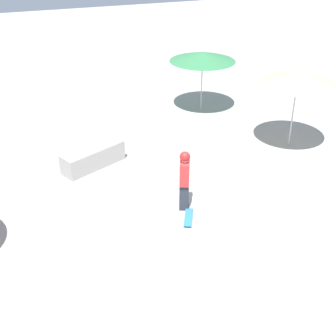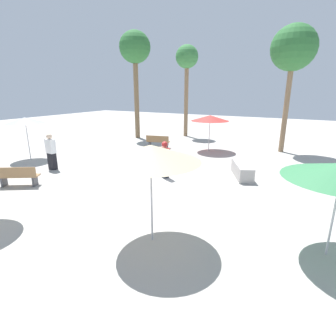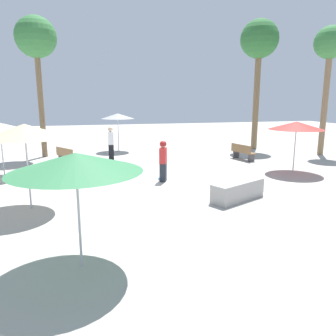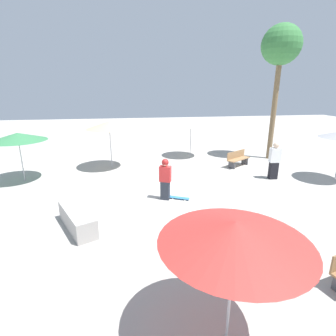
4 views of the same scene
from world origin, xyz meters
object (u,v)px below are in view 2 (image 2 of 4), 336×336
(shade_umbrella_grey, at_px, (25,120))
(bystander_watching, at_px, (51,152))
(bench_near, at_px, (158,142))
(shade_umbrella_red, at_px, (210,118))
(shade_umbrella_tan, at_px, (151,153))
(palm_tree_left, at_px, (187,61))
(palm_tree_far_back, at_px, (135,50))
(concrete_ledge, at_px, (242,170))
(palm_tree_center_left, at_px, (293,50))
(bench_far, at_px, (18,176))
(skater_main, at_px, (165,158))
(skateboard, at_px, (155,174))

(shade_umbrella_grey, bearing_deg, bystander_watching, 165.82)
(bench_near, xyz_separation_m, shade_umbrella_red, (-3.40, -0.78, 1.69))
(shade_umbrella_tan, xyz_separation_m, palm_tree_left, (6.23, -15.36, 3.68))
(shade_umbrella_red, height_order, palm_tree_far_back, palm_tree_far_back)
(concrete_ledge, xyz_separation_m, palm_tree_center_left, (-0.96, -6.36, 5.76))
(shade_umbrella_tan, relative_size, palm_tree_center_left, 0.34)
(bench_far, relative_size, shade_umbrella_grey, 0.67)
(palm_tree_center_left, bearing_deg, bench_far, 54.09)
(bench_near, height_order, shade_umbrella_grey, shade_umbrella_grey)
(bench_far, bearing_deg, skater_main, 7.49)
(palm_tree_left, bearing_deg, palm_tree_center_left, 162.43)
(skateboard, xyz_separation_m, shade_umbrella_grey, (7.78, 0.98, 2.16))
(bench_near, relative_size, shade_umbrella_red, 0.69)
(concrete_ledge, height_order, shade_umbrella_grey, shade_umbrella_grey)
(skater_main, height_order, bystander_watching, bystander_watching)
(shade_umbrella_grey, xyz_separation_m, palm_tree_center_left, (-12.34, -9.03, 3.85))
(skateboard, relative_size, palm_tree_far_back, 0.10)
(shade_umbrella_tan, bearing_deg, palm_tree_center_left, -97.71)
(bench_far, height_order, shade_umbrella_red, shade_umbrella_red)
(skateboard, height_order, bystander_watching, bystander_watching)
(shade_umbrella_tan, bearing_deg, shade_umbrella_red, -77.31)
(bench_far, distance_m, shade_umbrella_tan, 7.28)
(shade_umbrella_tan, xyz_separation_m, palm_tree_far_back, (9.38, -12.69, 4.37))
(palm_tree_center_left, height_order, bystander_watching, palm_tree_center_left)
(palm_tree_far_back, xyz_separation_m, bystander_watching, (-1.59, 9.59, -5.83))
(palm_tree_far_back, height_order, bystander_watching, palm_tree_far_back)
(shade_umbrella_tan, bearing_deg, skater_main, -64.14)
(skateboard, relative_size, shade_umbrella_red, 0.33)
(skater_main, xyz_separation_m, bench_far, (4.70, 3.89, -0.47))
(bench_far, distance_m, shade_umbrella_red, 11.14)
(skater_main, bearing_deg, bench_near, -32.98)
(bench_near, height_order, palm_tree_center_left, palm_tree_center_left)
(concrete_ledge, relative_size, palm_tree_far_back, 0.26)
(skater_main, distance_m, bench_far, 6.12)
(concrete_ledge, height_order, shade_umbrella_red, shade_umbrella_red)
(bystander_watching, bearing_deg, bench_near, -102.98)
(concrete_ledge, height_order, shade_umbrella_tan, shade_umbrella_tan)
(skateboard, xyz_separation_m, palm_tree_center_left, (-4.56, -8.05, 6.01))
(shade_umbrella_grey, bearing_deg, skateboard, -172.81)
(skateboard, height_order, palm_tree_far_back, palm_tree_far_back)
(skater_main, distance_m, bystander_watching, 5.74)
(skateboard, bearing_deg, shade_umbrella_grey, 33.15)
(bench_near, relative_size, shade_umbrella_grey, 0.70)
(concrete_ledge, distance_m, shade_umbrella_grey, 11.84)
(concrete_ledge, height_order, bystander_watching, bystander_watching)
(shade_umbrella_tan, relative_size, shade_umbrella_red, 1.06)
(skater_main, xyz_separation_m, palm_tree_center_left, (-4.01, -8.15, 5.17))
(concrete_ledge, relative_size, palm_tree_center_left, 0.28)
(shade_umbrella_red, bearing_deg, palm_tree_left, -50.05)
(skateboard, height_order, palm_tree_center_left, palm_tree_center_left)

